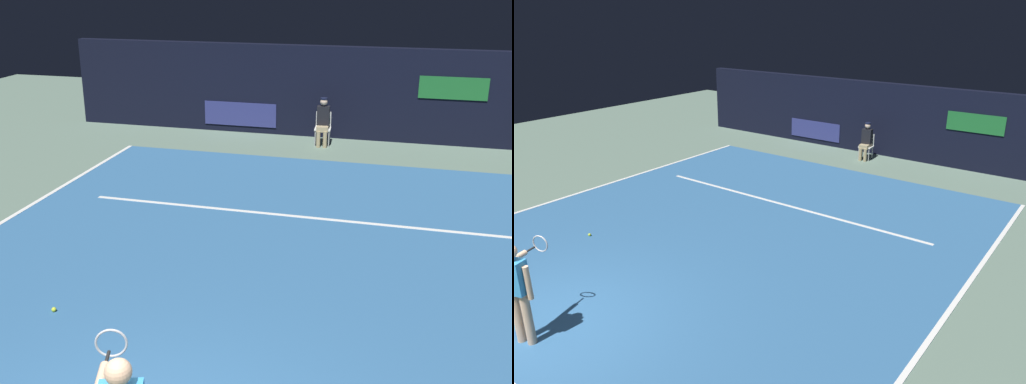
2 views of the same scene
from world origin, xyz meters
TOP-DOWN VIEW (x-y plane):
  - ground_plane at (0.00, 4.94)m, footprint 31.91×31.91m
  - court_surface at (0.00, 4.94)m, footprint 10.67×11.88m
  - line_service at (0.00, 7.02)m, footprint 8.32×0.10m
  - back_wall at (-0.00, 13.32)m, footprint 15.92×0.33m
  - line_judge_on_chair at (-0.18, 12.34)m, footprint 0.47×0.55m
  - tennis_ball at (-2.51, 2.66)m, footprint 0.07×0.07m

SIDE VIEW (x-z plane):
  - ground_plane at x=0.00m, z-range 0.00..0.00m
  - court_surface at x=0.00m, z-range 0.00..0.01m
  - line_service at x=0.00m, z-range 0.01..0.02m
  - tennis_ball at x=-2.51m, z-range 0.01..0.08m
  - line_judge_on_chair at x=-0.18m, z-range 0.03..1.35m
  - back_wall at x=0.00m, z-range 0.00..2.60m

